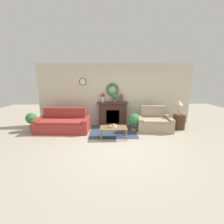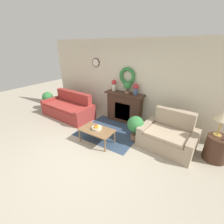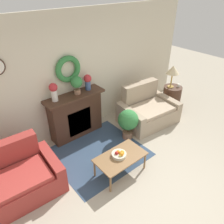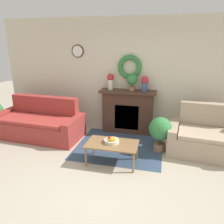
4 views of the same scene
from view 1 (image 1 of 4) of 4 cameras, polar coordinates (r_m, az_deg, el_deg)
The scene contains 16 objects.
ground_plane at distance 4.67m, azimuth 2.92°, elevation -13.43°, with size 16.00×16.00×0.00m, color #ADA38E.
floor_rug at distance 6.01m, azimuth 0.30°, elevation -7.31°, with size 1.80×1.64×0.01m.
wall_back at distance 6.75m, azimuth 1.24°, elevation 6.71°, with size 6.80×0.18×2.70m.
fireplace at distance 6.68m, azimuth 0.23°, elevation -0.58°, with size 1.34×0.41×1.04m.
couch_left at distance 6.26m, azimuth -18.04°, elevation -4.22°, with size 2.09×1.01×0.90m.
loveseat_right at distance 6.38m, azimuth 15.64°, elevation -3.73°, with size 1.44×1.10×0.94m.
coffee_table at distance 5.24m, azimuth 0.58°, elevation -6.22°, with size 0.93×0.54×0.40m.
fruit_bowl at distance 5.23m, azimuth 0.46°, elevation -5.28°, with size 0.27×0.27×0.12m.
side_table_by_loveseat at distance 6.82m, azimuth 24.14°, elevation -3.35°, with size 0.50×0.50×0.61m.
table_lamp at distance 6.68m, azimuth 24.08°, elevation 3.27°, with size 0.34×0.34×0.61m.
mug at distance 6.71m, azimuth 25.59°, elevation -0.64°, with size 0.07×0.07×0.09m.
vase_on_mantel_left at distance 6.56m, azimuth -3.55°, elevation 5.72°, with size 0.17×0.17×0.38m.
vase_on_mantel_right at distance 6.59m, azimuth 3.55°, elevation 5.56°, with size 0.17×0.17×0.35m.
potted_plant_on_mantel at distance 6.54m, azimuth 1.01°, elevation 5.92°, with size 0.25×0.25×0.40m.
potted_plant_floor_by_couch at distance 6.71m, azimuth -28.31°, elevation -2.53°, with size 0.43×0.43×0.74m.
potted_plant_floor_by_loveseat at distance 5.95m, azimuth 8.35°, elevation -3.07°, with size 0.46×0.46×0.72m.
Camera 1 is at (-0.37, -4.18, 2.05)m, focal length 24.00 mm.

